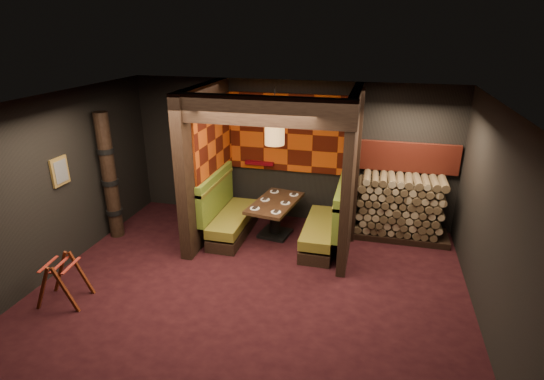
{
  "coord_description": "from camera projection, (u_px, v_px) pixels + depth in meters",
  "views": [
    {
      "loc": [
        1.66,
        -5.33,
        3.81
      ],
      "look_at": [
        0.0,
        1.3,
        1.15
      ],
      "focal_mm": 28.0,
      "sensor_mm": 36.0,
      "label": 1
    }
  ],
  "objects": [
    {
      "name": "floor",
      "position": [
        252.0,
        289.0,
        6.58
      ],
      "size": [
        6.5,
        5.5,
        0.02
      ],
      "primitive_type": "cube",
      "color": "black",
      "rests_on": "ground"
    },
    {
      "name": "ceiling",
      "position": [
        248.0,
        103.0,
        5.54
      ],
      "size": [
        6.5,
        5.5,
        0.02
      ],
      "primitive_type": "cube",
      "color": "black",
      "rests_on": "ground"
    },
    {
      "name": "wall_back",
      "position": [
        290.0,
        152.0,
        8.55
      ],
      "size": [
        6.5,
        0.02,
        2.85
      ],
      "primitive_type": "cube",
      "color": "black",
      "rests_on": "ground"
    },
    {
      "name": "wall_front",
      "position": [
        155.0,
        329.0,
        3.56
      ],
      "size": [
        6.5,
        0.02,
        2.85
      ],
      "primitive_type": "cube",
      "color": "black",
      "rests_on": "ground"
    },
    {
      "name": "wall_left",
      "position": [
        55.0,
        185.0,
        6.79
      ],
      "size": [
        0.02,
        5.5,
        2.85
      ],
      "primitive_type": "cube",
      "color": "black",
      "rests_on": "ground"
    },
    {
      "name": "wall_right",
      "position": [
        498.0,
        229.0,
        5.32
      ],
      "size": [
        0.02,
        5.5,
        2.85
      ],
      "primitive_type": "cube",
      "color": "black",
      "rests_on": "ground"
    },
    {
      "name": "partition_left",
      "position": [
        206.0,
        163.0,
        7.85
      ],
      "size": [
        0.2,
        2.2,
        2.85
      ],
      "primitive_type": "cube",
      "color": "black",
      "rests_on": "floor"
    },
    {
      "name": "partition_right",
      "position": [
        351.0,
        174.0,
        7.3
      ],
      "size": [
        0.15,
        2.1,
        2.85
      ],
      "primitive_type": "cube",
      "color": "black",
      "rests_on": "floor"
    },
    {
      "name": "header_beam",
      "position": [
        261.0,
        111.0,
        6.26
      ],
      "size": [
        2.85,
        0.18,
        0.44
      ],
      "primitive_type": "cube",
      "color": "black",
      "rests_on": "partition_left"
    },
    {
      "name": "tapa_back_panel",
      "position": [
        288.0,
        133.0,
        8.37
      ],
      "size": [
        2.4,
        0.06,
        1.55
      ],
      "primitive_type": "cube",
      "color": "#A73A0B",
      "rests_on": "wall_back"
    },
    {
      "name": "tapa_side_panel",
      "position": [
        214.0,
        139.0,
        7.83
      ],
      "size": [
        0.04,
        1.85,
        1.45
      ],
      "primitive_type": "cube",
      "color": "#A73A0B",
      "rests_on": "partition_left"
    },
    {
      "name": "lacquer_shelf",
      "position": [
        260.0,
        163.0,
        8.68
      ],
      "size": [
        0.6,
        0.12,
        0.07
      ],
      "primitive_type": "cube",
      "color": "#54040C",
      "rests_on": "wall_back"
    },
    {
      "name": "booth_bench_left",
      "position": [
        228.0,
        216.0,
        8.14
      ],
      "size": [
        0.68,
        1.6,
        1.14
      ],
      "color": "black",
      "rests_on": "floor"
    },
    {
      "name": "booth_bench_right",
      "position": [
        326.0,
        226.0,
        7.71
      ],
      "size": [
        0.68,
        1.6,
        1.14
      ],
      "color": "black",
      "rests_on": "floor"
    },
    {
      "name": "dining_table",
      "position": [
        275.0,
        213.0,
        8.09
      ],
      "size": [
        0.92,
        1.43,
        0.7
      ],
      "color": "black",
      "rests_on": "floor"
    },
    {
      "name": "place_settings",
      "position": [
        275.0,
        201.0,
        8.0
      ],
      "size": [
        0.74,
        1.15,
        0.03
      ],
      "color": "white",
      "rests_on": "dining_table"
    },
    {
      "name": "pendant_lamp",
      "position": [
        275.0,
        132.0,
        7.47
      ],
      "size": [
        0.35,
        0.35,
        1.02
      ],
      "color": "#AA7A42",
      "rests_on": "ceiling"
    },
    {
      "name": "framed_picture",
      "position": [
        60.0,
        171.0,
        6.8
      ],
      "size": [
        0.05,
        0.36,
        0.46
      ],
      "color": "olive",
      "rests_on": "wall_left"
    },
    {
      "name": "luggage_rack",
      "position": [
        62.0,
        279.0,
        6.15
      ],
      "size": [
        0.74,
        0.57,
        0.75
      ],
      "color": "#4D1C0B",
      "rests_on": "floor"
    },
    {
      "name": "totem_column",
      "position": [
        109.0,
        177.0,
        7.83
      ],
      "size": [
        0.31,
        0.31,
        2.4
      ],
      "color": "black",
      "rests_on": "floor"
    },
    {
      "name": "firewood_stack",
      "position": [
        403.0,
        208.0,
        7.96
      ],
      "size": [
        1.73,
        0.7,
        1.22
      ],
      "color": "black",
      "rests_on": "floor"
    },
    {
      "name": "mosaic_header",
      "position": [
        408.0,
        157.0,
        7.93
      ],
      "size": [
        1.83,
        0.1,
        0.56
      ],
      "primitive_type": "cube",
      "color": "maroon",
      "rests_on": "wall_back"
    },
    {
      "name": "bay_front_post",
      "position": [
        357.0,
        169.0,
        7.51
      ],
      "size": [
        0.08,
        0.08,
        2.85
      ],
      "primitive_type": "cube",
      "color": "black",
      "rests_on": "floor"
    }
  ]
}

